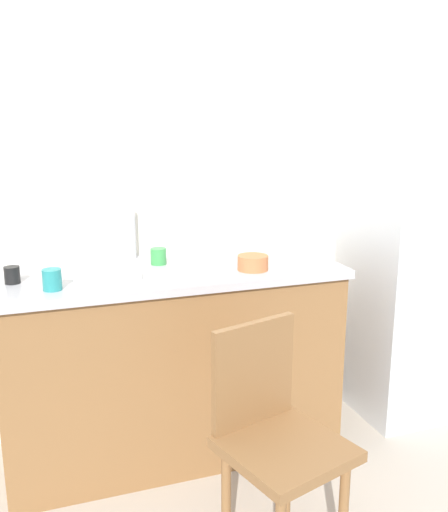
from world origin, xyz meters
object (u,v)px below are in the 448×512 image
refrigerator (410,289)px  cup_teal (52,280)px  dish_tray (105,272)px  chair (274,434)px  terracotta_bowl (253,263)px  cup_black (12,275)px  cup_green (158,256)px

refrigerator → cup_teal: refrigerator is taller
dish_tray → chair: bearing=-57.4°
refrigerator → dish_tray: size_ratio=4.92×
terracotta_bowl → cup_black: (-1.04, 0.13, 0.00)m
cup_black → refrigerator: bearing=0.9°
cup_green → terracotta_bowl: bearing=-32.2°
refrigerator → terracotta_bowl: refrigerator is taller
cup_green → chair: bearing=-76.9°
chair → cup_teal: cup_teal is taller
refrigerator → cup_teal: bearing=-174.3°
dish_tray → terracotta_bowl: size_ratio=1.96×
cup_black → cup_green: bearing=10.3°
terracotta_bowl → cup_green: bearing=147.8°
refrigerator → chair: bearing=-145.3°
dish_tray → cup_green: cup_green is taller
cup_green → cup_teal: bearing=-151.2°
dish_tray → cup_green: bearing=29.6°
cup_teal → cup_green: 0.57m
terracotta_bowl → cup_green: cup_green is taller
refrigerator → cup_green: 1.43m
terracotta_bowl → cup_black: size_ratio=1.97×
chair → cup_black: size_ratio=12.28×
cup_teal → cup_black: cup_teal is taller
chair → cup_green: size_ratio=11.47×
refrigerator → terracotta_bowl: size_ratio=9.65×
chair → dish_tray: bearing=106.0°
refrigerator → cup_black: bearing=-179.1°
dish_tray → cup_green: 0.31m
refrigerator → cup_black: (-2.05, -0.03, 0.28)m
cup_teal → cup_black: (-0.16, 0.16, -0.01)m
terracotta_bowl → dish_tray: bearing=172.2°
cup_teal → chair: bearing=-41.7°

